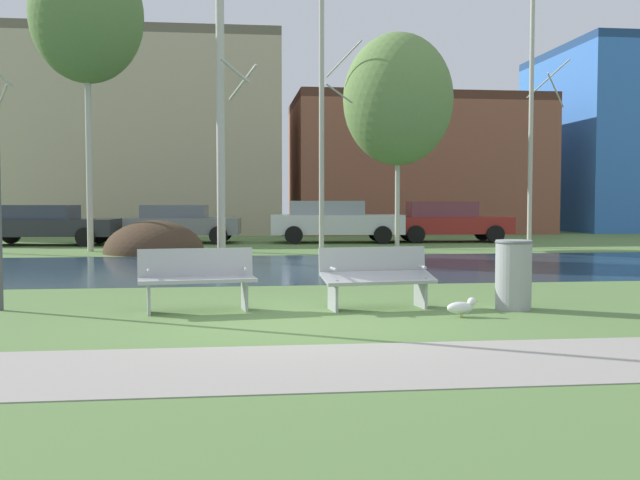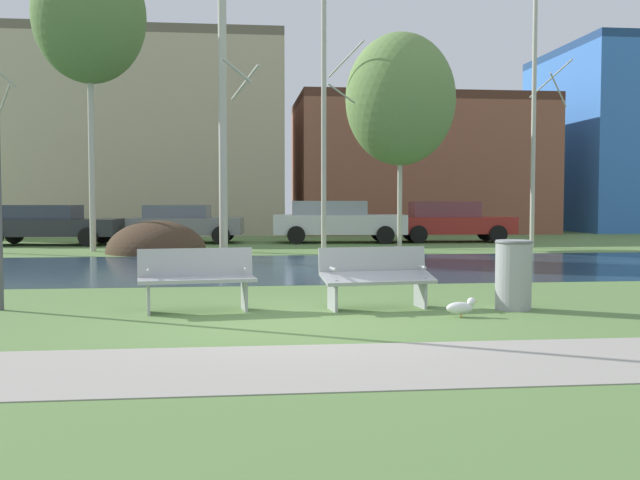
{
  "view_description": "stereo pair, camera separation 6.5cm",
  "coord_description": "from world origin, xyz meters",
  "px_view_note": "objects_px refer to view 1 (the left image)",
  "views": [
    {
      "loc": [
        -0.79,
        -9.15,
        1.54
      ],
      "look_at": [
        0.53,
        1.89,
        0.94
      ],
      "focal_mm": 41.45,
      "sensor_mm": 36.0,
      "label": 1
    },
    {
      "loc": [
        -0.72,
        -9.15,
        1.54
      ],
      "look_at": [
        0.53,
        1.89,
        0.94
      ],
      "focal_mm": 41.45,
      "sensor_mm": 36.0,
      "label": 2
    }
  ],
  "objects_px": {
    "trash_bin": "(513,273)",
    "parked_wagon_fourth_red": "(448,221)",
    "bench_right": "(377,276)",
    "parked_sedan_second_grey": "(182,223)",
    "bench_left": "(197,278)",
    "parked_van_nearest_dark": "(44,224)",
    "parked_hatch_third_white": "(334,221)",
    "seagull": "(462,307)"
  },
  "relations": [
    {
      "from": "bench_right",
      "to": "trash_bin",
      "type": "bearing_deg",
      "value": -9.0
    },
    {
      "from": "bench_left",
      "to": "parked_hatch_third_white",
      "type": "bearing_deg",
      "value": 75.65
    },
    {
      "from": "trash_bin",
      "to": "bench_right",
      "type": "bearing_deg",
      "value": 171.0
    },
    {
      "from": "trash_bin",
      "to": "parked_hatch_third_white",
      "type": "relative_size",
      "value": 0.2
    },
    {
      "from": "bench_left",
      "to": "parked_sedan_second_grey",
      "type": "bearing_deg",
      "value": 94.52
    },
    {
      "from": "parked_van_nearest_dark",
      "to": "parked_hatch_third_white",
      "type": "xyz_separation_m",
      "value": [
        10.15,
        0.28,
        0.06
      ]
    },
    {
      "from": "parked_hatch_third_white",
      "to": "seagull",
      "type": "bearing_deg",
      "value": -92.24
    },
    {
      "from": "bench_left",
      "to": "seagull",
      "type": "bearing_deg",
      "value": -14.01
    },
    {
      "from": "seagull",
      "to": "parked_sedan_second_grey",
      "type": "bearing_deg",
      "value": 105.32
    },
    {
      "from": "bench_left",
      "to": "seagull",
      "type": "xyz_separation_m",
      "value": [
        3.51,
        -0.87,
        -0.34
      ]
    },
    {
      "from": "bench_left",
      "to": "parked_sedan_second_grey",
      "type": "xyz_separation_m",
      "value": [
        -1.32,
        16.75,
        0.27
      ]
    },
    {
      "from": "seagull",
      "to": "parked_wagon_fourth_red",
      "type": "xyz_separation_m",
      "value": [
        4.94,
        17.21,
        0.65
      ]
    },
    {
      "from": "trash_bin",
      "to": "parked_sedan_second_grey",
      "type": "distance_m",
      "value": 18.0
    },
    {
      "from": "trash_bin",
      "to": "seagull",
      "type": "xyz_separation_m",
      "value": [
        -0.93,
        -0.57,
        -0.38
      ]
    },
    {
      "from": "bench_right",
      "to": "parked_sedan_second_grey",
      "type": "xyz_separation_m",
      "value": [
        -3.85,
        16.75,
        0.27
      ]
    },
    {
      "from": "bench_left",
      "to": "parked_van_nearest_dark",
      "type": "distance_m",
      "value": 17.14
    },
    {
      "from": "bench_right",
      "to": "parked_hatch_third_white",
      "type": "distance_m",
      "value": 16.43
    },
    {
      "from": "bench_right",
      "to": "parked_van_nearest_dark",
      "type": "bearing_deg",
      "value": 117.89
    },
    {
      "from": "trash_bin",
      "to": "parked_wagon_fourth_red",
      "type": "relative_size",
      "value": 0.22
    },
    {
      "from": "parked_van_nearest_dark",
      "to": "parked_hatch_third_white",
      "type": "distance_m",
      "value": 10.16
    },
    {
      "from": "trash_bin",
      "to": "parked_wagon_fourth_red",
      "type": "height_order",
      "value": "parked_wagon_fourth_red"
    },
    {
      "from": "parked_van_nearest_dark",
      "to": "parked_wagon_fourth_red",
      "type": "distance_m",
      "value": 14.42
    },
    {
      "from": "parked_wagon_fourth_red",
      "to": "parked_van_nearest_dark",
      "type": "bearing_deg",
      "value": -178.92
    },
    {
      "from": "parked_sedan_second_grey",
      "to": "parked_wagon_fourth_red",
      "type": "distance_m",
      "value": 9.78
    },
    {
      "from": "parked_sedan_second_grey",
      "to": "parked_wagon_fourth_red",
      "type": "xyz_separation_m",
      "value": [
        9.77,
        -0.42,
        0.05
      ]
    },
    {
      "from": "bench_left",
      "to": "parked_van_nearest_dark",
      "type": "relative_size",
      "value": 0.34
    },
    {
      "from": "seagull",
      "to": "parked_van_nearest_dark",
      "type": "distance_m",
      "value": 19.42
    },
    {
      "from": "bench_left",
      "to": "parked_wagon_fourth_red",
      "type": "xyz_separation_m",
      "value": [
        8.44,
        16.34,
        0.31
      ]
    },
    {
      "from": "bench_left",
      "to": "bench_right",
      "type": "xyz_separation_m",
      "value": [
        2.53,
        0.0,
        0.0
      ]
    },
    {
      "from": "bench_left",
      "to": "parked_van_nearest_dark",
      "type": "height_order",
      "value": "parked_van_nearest_dark"
    },
    {
      "from": "parked_wagon_fourth_red",
      "to": "seagull",
      "type": "bearing_deg",
      "value": -106.01
    },
    {
      "from": "trash_bin",
      "to": "parked_wagon_fourth_red",
      "type": "xyz_separation_m",
      "value": [
        4.01,
        16.64,
        0.27
      ]
    },
    {
      "from": "seagull",
      "to": "parked_wagon_fourth_red",
      "type": "relative_size",
      "value": 0.1
    },
    {
      "from": "bench_right",
      "to": "parked_hatch_third_white",
      "type": "xyz_separation_m",
      "value": [
        1.65,
        16.34,
        0.33
      ]
    },
    {
      "from": "bench_left",
      "to": "parked_sedan_second_grey",
      "type": "height_order",
      "value": "parked_sedan_second_grey"
    },
    {
      "from": "trash_bin",
      "to": "parked_hatch_third_white",
      "type": "bearing_deg",
      "value": 90.88
    },
    {
      "from": "bench_left",
      "to": "parked_van_nearest_dark",
      "type": "bearing_deg",
      "value": 110.4
    },
    {
      "from": "seagull",
      "to": "parked_hatch_third_white",
      "type": "bearing_deg",
      "value": 87.76
    },
    {
      "from": "parked_van_nearest_dark",
      "to": "trash_bin",
      "type": "bearing_deg",
      "value": -57.54
    },
    {
      "from": "seagull",
      "to": "parked_hatch_third_white",
      "type": "height_order",
      "value": "parked_hatch_third_white"
    },
    {
      "from": "parked_hatch_third_white",
      "to": "bench_right",
      "type": "bearing_deg",
      "value": -95.77
    },
    {
      "from": "bench_right",
      "to": "parked_wagon_fourth_red",
      "type": "height_order",
      "value": "parked_wagon_fourth_red"
    }
  ]
}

